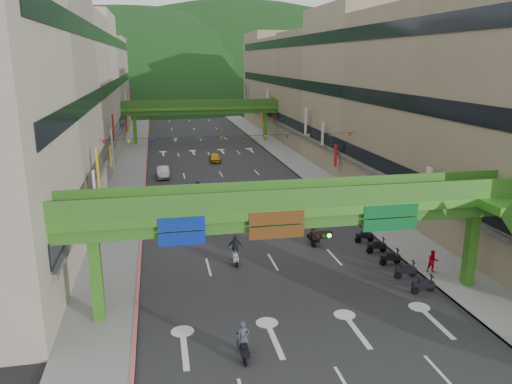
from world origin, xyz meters
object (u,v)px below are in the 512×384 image
at_px(overpass_near, 318,219).
at_px(pedestrian_red, 433,264).
at_px(car_yellow, 215,157).
at_px(scooter_rider_near, 243,342).
at_px(car_silver, 163,172).
at_px(scooter_rider_mid, 313,232).

xyz_separation_m(overpass_near, pedestrian_red, (8.87, 2.62, -4.45)).
xyz_separation_m(car_yellow, pedestrian_red, (9.62, -39.76, 0.13)).
distance_m(scooter_rider_near, car_silver, 38.73).
relative_size(car_silver, pedestrian_red, 2.71).
bearing_deg(scooter_rider_mid, overpass_near, -106.99).
height_order(overpass_near, scooter_rider_near, overpass_near).
relative_size(scooter_rider_mid, pedestrian_red, 1.28).
distance_m(overpass_near, scooter_rider_near, 7.90).
relative_size(overpass_near, pedestrian_red, 18.64).
bearing_deg(pedestrian_red, car_yellow, 116.48).
bearing_deg(pedestrian_red, overpass_near, -150.67).
bearing_deg(overpass_near, scooter_rider_mid, 73.01).
bearing_deg(car_silver, scooter_rider_near, -86.87).
bearing_deg(car_yellow, scooter_rider_near, -92.06).
relative_size(car_silver, car_yellow, 1.11).
relative_size(scooter_rider_near, car_yellow, 0.52).
height_order(car_silver, pedestrian_red, pedestrian_red).
relative_size(overpass_near, scooter_rider_near, 14.72).
bearing_deg(car_silver, overpass_near, -78.26).
bearing_deg(pedestrian_red, car_silver, 130.86).
distance_m(car_silver, car_yellow, 10.86).
xyz_separation_m(scooter_rider_near, pedestrian_red, (13.80, 7.00, -0.12)).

